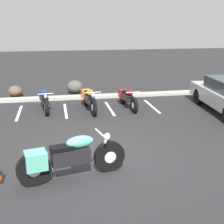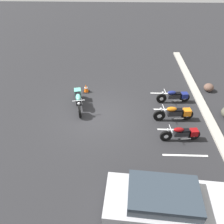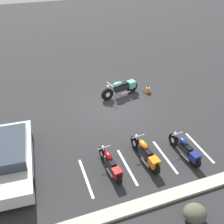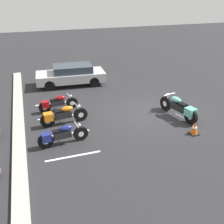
% 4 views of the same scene
% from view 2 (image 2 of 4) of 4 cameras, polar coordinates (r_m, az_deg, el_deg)
% --- Properties ---
extents(ground, '(60.00, 60.00, 0.00)m').
position_cam_2_polar(ground, '(12.48, -4.01, -0.89)').
color(ground, '#262628').
extents(motorcycle_teal_featured, '(2.43, 0.90, 0.97)m').
position_cam_2_polar(motorcycle_teal_featured, '(13.02, -8.77, 3.37)').
color(motorcycle_teal_featured, black).
rests_on(motorcycle_teal_featured, ground).
extents(parked_bike_0, '(0.59, 2.05, 0.81)m').
position_cam_2_polar(parked_bike_0, '(13.81, 16.14, 3.99)').
color(parked_bike_0, black).
rests_on(parked_bike_0, ground).
extents(parked_bike_1, '(0.62, 2.21, 0.87)m').
position_cam_2_polar(parked_bike_1, '(12.37, 16.28, -0.27)').
color(parked_bike_1, black).
rests_on(parked_bike_1, ground).
extents(parked_bike_2, '(0.58, 2.01, 0.79)m').
position_cam_2_polar(parked_bike_2, '(11.27, 17.93, -5.34)').
color(parked_bike_2, black).
rests_on(parked_bike_2, ground).
extents(car_silver, '(2.11, 4.42, 1.29)m').
position_cam_2_polar(car_silver, '(8.42, 13.75, -21.74)').
color(car_silver, black).
rests_on(car_silver, ground).
extents(concrete_curb, '(18.00, 0.50, 0.12)m').
position_cam_2_polar(concrete_curb, '(13.39, 23.82, -1.19)').
color(concrete_curb, '#A8A399').
rests_on(concrete_curb, ground).
extents(landscape_rock_1, '(0.88, 0.88, 0.52)m').
position_cam_2_polar(landscape_rock_1, '(15.79, 23.95, 5.88)').
color(landscape_rock_1, brown).
rests_on(landscape_rock_1, ground).
extents(traffic_cone, '(0.40, 0.40, 0.56)m').
position_cam_2_polar(traffic_cone, '(14.44, -6.80, 6.16)').
color(traffic_cone, black).
rests_on(traffic_cone, ground).
extents(stall_line_0, '(0.10, 2.10, 0.00)m').
position_cam_2_polar(stall_line_0, '(14.76, 14.06, 4.76)').
color(stall_line_0, white).
rests_on(stall_line_0, ground).
extents(stall_line_1, '(0.10, 2.10, 0.00)m').
position_cam_2_polar(stall_line_1, '(13.35, 15.26, 0.63)').
color(stall_line_1, white).
rests_on(stall_line_1, ground).
extents(stall_line_2, '(0.10, 2.10, 0.00)m').
position_cam_2_polar(stall_line_2, '(12.04, 16.72, -4.44)').
color(stall_line_2, white).
rests_on(stall_line_2, ground).
extents(stall_line_3, '(0.10, 2.10, 0.00)m').
position_cam_2_polar(stall_line_3, '(10.86, 18.56, -10.68)').
color(stall_line_3, white).
rests_on(stall_line_3, ground).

